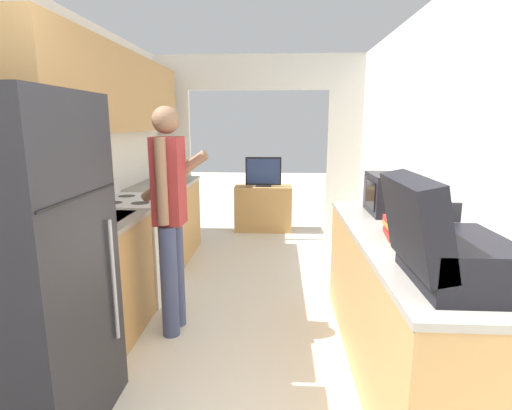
# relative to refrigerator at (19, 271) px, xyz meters

# --- Properties ---
(wall_left) EXTENTS (0.38, 6.68, 2.50)m
(wall_left) POSITION_rel_refrigerator_xyz_m (-0.31, 1.27, 0.63)
(wall_left) COLOR silver
(wall_left) RESTS_ON ground_plane
(wall_right) EXTENTS (0.06, 6.68, 2.50)m
(wall_right) POSITION_rel_refrigerator_xyz_m (2.43, 0.83, 0.36)
(wall_right) COLOR silver
(wall_right) RESTS_ON ground_plane
(wall_far_with_doorway) EXTENTS (3.16, 0.06, 2.50)m
(wall_far_with_doorway) POSITION_rel_refrigerator_xyz_m (1.02, 3.61, 0.57)
(wall_far_with_doorway) COLOR silver
(wall_far_with_doorway) RESTS_ON ground_plane
(counter_left) EXTENTS (0.62, 3.02, 0.93)m
(counter_left) POSITION_rel_refrigerator_xyz_m (-0.06, 1.96, -0.43)
(counter_left) COLOR #B2844C
(counter_left) RESTS_ON ground_plane
(counter_right) EXTENTS (0.62, 2.28, 0.93)m
(counter_right) POSITION_rel_refrigerator_xyz_m (2.10, 0.64, -0.43)
(counter_right) COLOR #B2844C
(counter_right) RESTS_ON ground_plane
(refrigerator) EXTENTS (0.74, 0.78, 1.78)m
(refrigerator) POSITION_rel_refrigerator_xyz_m (0.00, 0.00, 0.00)
(refrigerator) COLOR black
(refrigerator) RESTS_ON ground_plane
(range_oven) EXTENTS (0.66, 0.76, 1.07)m
(range_oven) POSITION_rel_refrigerator_xyz_m (-0.05, 1.74, -0.42)
(range_oven) COLOR white
(range_oven) RESTS_ON ground_plane
(person) EXTENTS (0.56, 0.39, 1.75)m
(person) POSITION_rel_refrigerator_xyz_m (0.49, 1.06, 0.06)
(person) COLOR #384266
(person) RESTS_ON ground_plane
(suitcase) EXTENTS (0.49, 0.57, 0.48)m
(suitcase) POSITION_rel_refrigerator_xyz_m (2.03, -0.11, 0.20)
(suitcase) COLOR black
(suitcase) RESTS_ON counter_right
(microwave) EXTENTS (0.37, 0.47, 0.31)m
(microwave) POSITION_rel_refrigerator_xyz_m (2.20, 1.29, 0.19)
(microwave) COLOR black
(microwave) RESTS_ON counter_right
(book_stack) EXTENTS (0.27, 0.31, 0.12)m
(book_stack) POSITION_rel_refrigerator_xyz_m (2.10, 0.60, 0.10)
(book_stack) COLOR red
(book_stack) RESTS_ON counter_right
(tv_cabinet) EXTENTS (0.86, 0.42, 0.69)m
(tv_cabinet) POSITION_rel_refrigerator_xyz_m (1.08, 4.14, -0.55)
(tv_cabinet) COLOR #B2844C
(tv_cabinet) RESTS_ON ground_plane
(television) EXTENTS (0.53, 0.16, 0.44)m
(television) POSITION_rel_refrigerator_xyz_m (1.08, 4.10, 0.01)
(television) COLOR black
(television) RESTS_ON tv_cabinet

